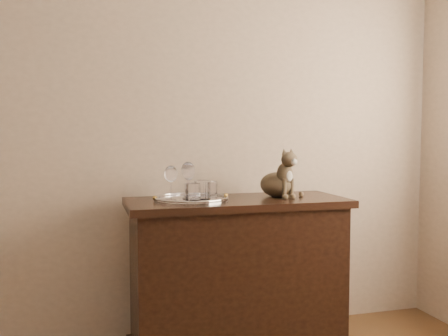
% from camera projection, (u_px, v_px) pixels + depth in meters
% --- Properties ---
extents(wall_back, '(4.00, 0.10, 2.70)m').
position_uv_depth(wall_back, '(120.00, 108.00, 2.82)').
color(wall_back, tan).
rests_on(wall_back, ground).
extents(sideboard, '(1.20, 0.50, 0.85)m').
position_uv_depth(sideboard, '(237.00, 275.00, 2.75)').
color(sideboard, black).
rests_on(sideboard, ground).
extents(tray, '(0.40, 0.40, 0.01)m').
position_uv_depth(tray, '(191.00, 199.00, 2.68)').
color(tray, silver).
rests_on(tray, sideboard).
extents(wine_glass_b, '(0.07, 0.07, 0.18)m').
position_uv_depth(wine_glass_b, '(189.00, 181.00, 2.73)').
color(wine_glass_b, white).
rests_on(wine_glass_b, tray).
extents(wine_glass_c, '(0.07, 0.07, 0.18)m').
position_uv_depth(wine_glass_c, '(171.00, 183.00, 2.60)').
color(wine_glass_c, white).
rests_on(wine_glass_c, tray).
extents(wine_glass_d, '(0.08, 0.08, 0.20)m').
position_uv_depth(wine_glass_d, '(188.00, 180.00, 2.67)').
color(wine_glass_d, white).
rests_on(wine_glass_d, tray).
extents(tumbler_a, '(0.09, 0.09, 0.10)m').
position_uv_depth(tumbler_a, '(202.00, 190.00, 2.65)').
color(tumbler_a, white).
rests_on(tumbler_a, tray).
extents(tumbler_b, '(0.08, 0.08, 0.09)m').
position_uv_depth(tumbler_b, '(193.00, 192.00, 2.58)').
color(tumbler_b, white).
rests_on(tumbler_b, tray).
extents(tumbler_c, '(0.08, 0.08, 0.09)m').
position_uv_depth(tumbler_c, '(210.00, 190.00, 2.71)').
color(tumbler_c, white).
rests_on(tumbler_c, tray).
extents(cat, '(0.34, 0.32, 0.28)m').
position_uv_depth(cat, '(277.00, 172.00, 2.81)').
color(cat, brown).
rests_on(cat, sideboard).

